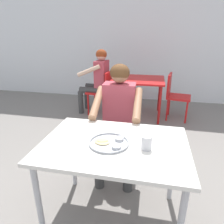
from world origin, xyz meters
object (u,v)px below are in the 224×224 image
(drinking_cup, at_px, (147,142))
(chair_red_left, at_px, (103,89))
(table_foreground, at_px, (114,152))
(diner_foreground, at_px, (118,112))
(chair_foreground, at_px, (121,124))
(patron_background, at_px, (97,76))
(chair_red_right, at_px, (175,94))
(thali_tray, at_px, (109,142))
(table_background_red, at_px, (138,83))

(drinking_cup, distance_m, chair_red_left, 2.61)
(table_foreground, height_order, diner_foreground, diner_foreground)
(chair_foreground, distance_m, patron_background, 1.74)
(chair_red_left, bearing_deg, chair_red_right, 1.63)
(thali_tray, distance_m, patron_background, 2.59)
(table_background_red, bearing_deg, chair_red_right, -1.32)
(thali_tray, height_order, chair_red_left, chair_red_left)
(chair_foreground, xyz_separation_m, chair_red_right, (0.74, 1.55, -0.01))
(chair_foreground, distance_m, table_background_red, 1.57)
(table_foreground, distance_m, chair_red_right, 2.51)
(diner_foreground, relative_size, patron_background, 0.99)
(table_background_red, xyz_separation_m, chair_red_left, (-0.66, -0.05, -0.14))
(table_foreground, relative_size, thali_tray, 3.63)
(table_background_red, distance_m, patron_background, 0.79)
(table_foreground, bearing_deg, chair_red_right, 75.02)
(chair_foreground, distance_m, chair_red_right, 1.71)
(table_background_red, bearing_deg, chair_foreground, -92.37)
(drinking_cup, height_order, chair_red_right, drinking_cup)
(drinking_cup, bearing_deg, chair_red_right, 80.64)
(diner_foreground, bearing_deg, table_background_red, 88.14)
(thali_tray, xyz_separation_m, chair_foreground, (-0.06, 0.90, -0.26))
(drinking_cup, bearing_deg, table_background_red, 96.28)
(diner_foreground, relative_size, table_background_red, 1.29)
(chair_red_left, relative_size, patron_background, 0.69)
(diner_foreground, height_order, table_background_red, diner_foreground)
(table_foreground, distance_m, thali_tray, 0.10)
(thali_tray, bearing_deg, diner_foreground, 94.68)
(table_background_red, bearing_deg, patron_background, 179.47)
(drinking_cup, distance_m, table_background_red, 2.50)
(chair_foreground, bearing_deg, thali_tray, -86.01)
(drinking_cup, xyz_separation_m, chair_red_right, (0.41, 2.46, -0.32))
(thali_tray, relative_size, chair_foreground, 0.36)
(drinking_cup, xyz_separation_m, patron_background, (-1.06, 2.48, -0.06))
(chair_red_left, xyz_separation_m, patron_background, (-0.13, 0.06, 0.24))
(drinking_cup, xyz_separation_m, table_background_red, (-0.27, 2.48, -0.16))
(thali_tray, distance_m, chair_red_left, 2.51)
(table_foreground, height_order, table_background_red, table_foreground)
(chair_foreground, relative_size, patron_background, 0.68)
(thali_tray, height_order, diner_foreground, diner_foreground)
(table_foreground, height_order, chair_red_left, chair_red_left)
(thali_tray, height_order, chair_red_right, chair_red_right)
(patron_background, bearing_deg, drinking_cup, -66.88)
(table_foreground, bearing_deg, patron_background, 108.50)
(table_foreground, relative_size, chair_red_right, 1.31)
(table_foreground, distance_m, patron_background, 2.58)
(table_foreground, height_order, thali_tray, thali_tray)
(table_foreground, bearing_deg, drinking_cup, -8.97)
(patron_background, bearing_deg, chair_red_right, -0.90)
(drinking_cup, distance_m, chair_red_right, 2.51)
(table_foreground, distance_m, diner_foreground, 0.67)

